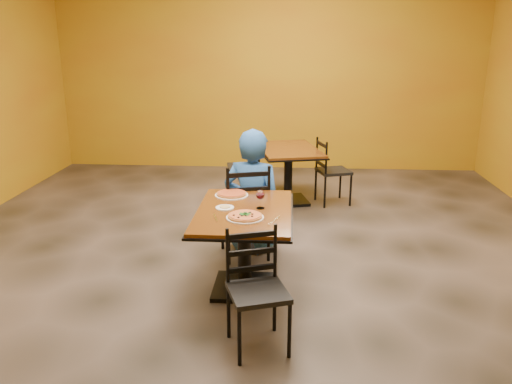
# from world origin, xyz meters

# --- Properties ---
(floor) EXTENTS (7.00, 8.00, 0.01)m
(floor) POSITION_xyz_m (0.00, 0.00, 0.00)
(floor) COLOR black
(floor) RESTS_ON ground
(wall_back) EXTENTS (7.00, 0.01, 3.00)m
(wall_back) POSITION_xyz_m (0.00, 4.00, 1.50)
(wall_back) COLOR #A88A12
(wall_back) RESTS_ON ground
(table_main) EXTENTS (0.83, 1.23, 0.75)m
(table_main) POSITION_xyz_m (0.00, -0.50, 0.56)
(table_main) COLOR #572F0D
(table_main) RESTS_ON floor
(table_second) EXTENTS (1.03, 1.30, 0.75)m
(table_second) POSITION_xyz_m (0.36, 2.06, 0.55)
(table_second) COLOR #572F0D
(table_second) RESTS_ON floor
(chair_main_near) EXTENTS (0.50, 0.50, 0.87)m
(chair_main_near) POSITION_xyz_m (0.18, -1.39, 0.44)
(chair_main_near) COLOR black
(chair_main_near) RESTS_ON floor
(chair_main_far) EXTENTS (0.55, 0.55, 0.99)m
(chair_main_far) POSITION_xyz_m (-0.07, 0.25, 0.49)
(chair_main_far) COLOR black
(chair_main_far) RESTS_ON floor
(chair_second_left) EXTENTS (0.49, 0.49, 0.95)m
(chair_second_left) POSITION_xyz_m (-0.24, 2.06, 0.47)
(chair_second_left) COLOR black
(chair_second_left) RESTS_ON floor
(chair_second_right) EXTENTS (0.50, 0.50, 0.88)m
(chair_second_right) POSITION_xyz_m (0.97, 2.06, 0.44)
(chair_second_right) COLOR black
(chair_second_right) RESTS_ON floor
(diner) EXTENTS (0.71, 0.55, 1.29)m
(diner) POSITION_xyz_m (0.00, 0.45, 0.64)
(diner) COLOR navy
(diner) RESTS_ON floor
(plate_main) EXTENTS (0.31, 0.31, 0.01)m
(plate_main) POSITION_xyz_m (0.03, -0.71, 0.76)
(plate_main) COLOR white
(plate_main) RESTS_ON table_main
(pizza_main) EXTENTS (0.28, 0.28, 0.02)m
(pizza_main) POSITION_xyz_m (0.03, -0.71, 0.77)
(pizza_main) COLOR maroon
(pizza_main) RESTS_ON plate_main
(plate_far) EXTENTS (0.31, 0.31, 0.01)m
(plate_far) POSITION_xyz_m (-0.15, -0.10, 0.76)
(plate_far) COLOR white
(plate_far) RESTS_ON table_main
(pizza_far) EXTENTS (0.28, 0.28, 0.02)m
(pizza_far) POSITION_xyz_m (-0.15, -0.10, 0.77)
(pizza_far) COLOR #C66926
(pizza_far) RESTS_ON plate_far
(side_plate) EXTENTS (0.16, 0.16, 0.01)m
(side_plate) POSITION_xyz_m (-0.17, -0.47, 0.76)
(side_plate) COLOR white
(side_plate) RESTS_ON table_main
(dip) EXTENTS (0.09, 0.09, 0.01)m
(dip) POSITION_xyz_m (-0.17, -0.47, 0.76)
(dip) COLOR tan
(dip) RESTS_ON side_plate
(wine_glass) EXTENTS (0.08, 0.08, 0.18)m
(wine_glass) POSITION_xyz_m (0.13, -0.45, 0.84)
(wine_glass) COLOR white
(wine_glass) RESTS_ON table_main
(fork) EXTENTS (0.07, 0.19, 0.00)m
(fork) POSITION_xyz_m (-0.22, -0.72, 0.75)
(fork) COLOR silver
(fork) RESTS_ON table_main
(knife) EXTENTS (0.09, 0.20, 0.00)m
(knife) POSITION_xyz_m (0.26, -0.76, 0.75)
(knife) COLOR silver
(knife) RESTS_ON table_main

